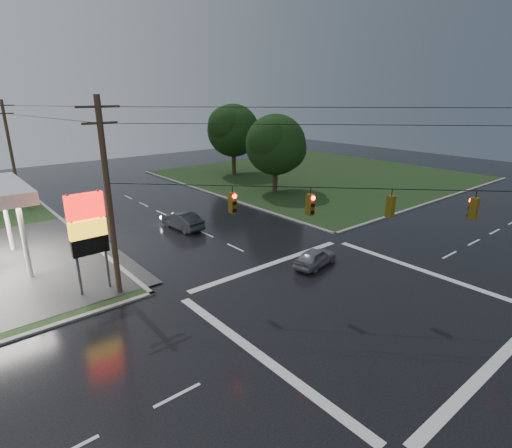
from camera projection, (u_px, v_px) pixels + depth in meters
ground at (355, 304)px, 21.98m from camera, size 120.00×120.00×0.00m
grass_ne at (318, 175)px, 56.77m from camera, size 36.00×36.00×0.08m
pylon_sign at (88, 227)px, 22.05m from camera, size 2.00×0.35×6.00m
utility_pole_nw at (109, 197)px, 21.39m from camera, size 2.20×0.32×11.00m
utility_pole_n at (10, 149)px, 42.34m from camera, size 2.20×0.32×10.50m
traffic_signals at (365, 189)px, 19.96m from camera, size 26.87×26.87×1.47m
tree_ne_near at (276, 145)px, 44.93m from camera, size 7.99×6.80×8.98m
tree_ne_far at (234, 131)px, 55.35m from camera, size 8.46×7.20×9.80m
car_north at (182, 220)px, 34.04m from camera, size 1.91×4.56×1.47m
car_crossing at (315, 257)px, 26.68m from camera, size 3.82×2.10×1.23m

